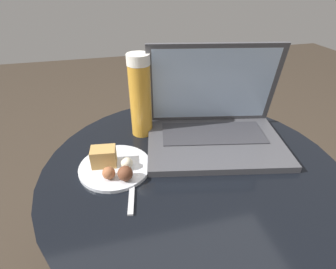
% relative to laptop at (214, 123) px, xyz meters
% --- Properties ---
extents(table, '(0.76, 0.76, 0.55)m').
position_rel_laptop_xyz_m(table, '(-0.10, -0.10, -0.17)').
color(table, black).
rests_on(table, ground_plane).
extents(laptop, '(0.42, 0.33, 0.27)m').
position_rel_laptop_xyz_m(laptop, '(0.00, 0.00, 0.00)').
color(laptop, '#47474C').
rests_on(laptop, table).
extents(beer_glass, '(0.06, 0.06, 0.24)m').
position_rel_laptop_xyz_m(beer_glass, '(-0.20, 0.09, 0.07)').
color(beer_glass, gold).
rests_on(beer_glass, table).
extents(snack_plate, '(0.18, 0.18, 0.06)m').
position_rel_laptop_xyz_m(snack_plate, '(-0.29, -0.07, -0.04)').
color(snack_plate, silver).
rests_on(snack_plate, table).
extents(fork, '(0.05, 0.19, 0.00)m').
position_rel_laptop_xyz_m(fork, '(-0.25, -0.12, -0.05)').
color(fork, silver).
rests_on(fork, table).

